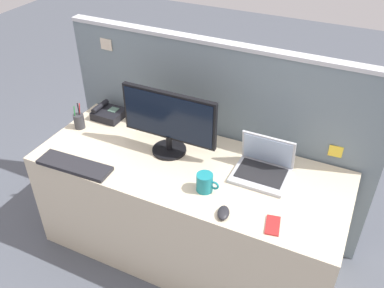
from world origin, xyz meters
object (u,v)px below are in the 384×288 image
Objects in this scene: keyboard_main at (75,165)px; pen_cup at (79,121)px; desktop_monitor at (169,120)px; cell_phone_red_case at (273,225)px; coffee_mug at (205,183)px; laptop at (263,166)px; computer_mouse_right_hand at (223,213)px; desk_phone at (108,113)px.

keyboard_main is 0.42m from pen_cup.
desktop_monitor is 0.60m from keyboard_main.
cell_phone_red_case is at bearing -0.28° from keyboard_main.
desktop_monitor is 4.64× the size of coffee_mug.
laptop is at bearing 3.40° from desktop_monitor.
coffee_mug is (0.34, -0.24, -0.17)m from desktop_monitor.
desktop_monitor reaches higher than keyboard_main.
computer_mouse_right_hand is (0.92, 0.01, 0.01)m from keyboard_main.
laptop is 0.41m from computer_mouse_right_hand.
keyboard_main is 0.77m from coffee_mug.
laptop is 0.36m from coffee_mug.
keyboard_main reaches higher than cell_phone_red_case.
desk_phone is 0.98m from coffee_mug.
pen_cup is (-1.15, 0.34, 0.03)m from computer_mouse_right_hand.
computer_mouse_right_hand is 1.20m from pen_cup.
cell_phone_red_case is 0.42m from coffee_mug.
cell_phone_red_case is (0.17, -0.37, -0.05)m from laptop.
computer_mouse_right_hand is at bearing -100.54° from laptop.
laptop is 0.68× the size of keyboard_main.
computer_mouse_right_hand reaches higher than cell_phone_red_case.
desk_phone reaches higher than cell_phone_red_case.
laptop is at bearing 20.17° from keyboard_main.
computer_mouse_right_hand is 0.55× the size of pen_cup.
desktop_monitor is at bearing 144.46° from cell_phone_red_case.
computer_mouse_right_hand is at bearing -16.45° from pen_cup.
laptop is 1.14m from desk_phone.
laptop is 2.36× the size of cell_phone_red_case.
laptop is 1.68× the size of pen_cup.
cell_phone_red_case is at bearing -6.52° from computer_mouse_right_hand.
pen_cup is at bearing -177.00° from laptop.
keyboard_main is at bearing 165.99° from computer_mouse_right_hand.
desktop_monitor is 0.61m from desk_phone.
desktop_monitor is 0.65m from computer_mouse_right_hand.
computer_mouse_right_hand is at bearing -1.87° from keyboard_main.
coffee_mug is (0.90, -0.40, 0.02)m from desk_phone.
coffee_mug is (0.76, 0.14, 0.04)m from keyboard_main.
laptop reaches higher than desk_phone.
laptop is 0.41m from cell_phone_red_case.
laptop is 1.57× the size of desk_phone.
pen_cup is at bearing 121.33° from keyboard_main.
computer_mouse_right_hand is (-0.08, -0.40, -0.03)m from laptop.
laptop is 2.38× the size of coffee_mug.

